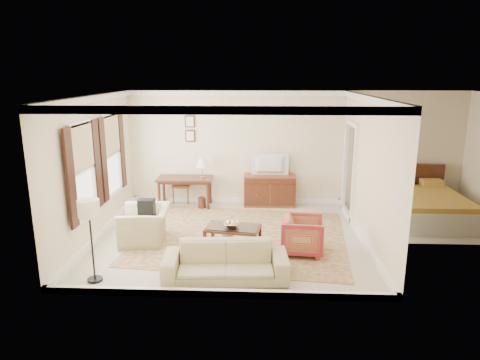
# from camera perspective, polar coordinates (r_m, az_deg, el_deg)

# --- Properties ---
(room_shell) EXTENTS (5.51, 5.01, 2.91)m
(room_shell) POSITION_cam_1_polar(r_m,az_deg,el_deg) (8.41, -1.47, 8.27)
(room_shell) COLOR beige
(room_shell) RESTS_ON ground
(annex_bedroom) EXTENTS (3.00, 2.70, 2.90)m
(annex_bedroom) POSITION_cam_1_polar(r_m,az_deg,el_deg) (10.69, 23.90, -3.35)
(annex_bedroom) COLOR beige
(annex_bedroom) RESTS_ON ground
(window_front) EXTENTS (0.12, 1.56, 1.80)m
(window_front) POSITION_cam_1_polar(r_m,az_deg,el_deg) (8.51, -20.23, 1.18)
(window_front) COLOR #CCB284
(window_front) RESTS_ON room_shell
(window_rear) EXTENTS (0.12, 1.56, 1.80)m
(window_rear) POSITION_cam_1_polar(r_m,az_deg,el_deg) (9.97, -16.76, 3.26)
(window_rear) COLOR #CCB284
(window_rear) RESTS_ON room_shell
(doorway) EXTENTS (0.10, 1.12, 2.25)m
(doorway) POSITION_cam_1_polar(r_m,az_deg,el_deg) (10.32, 14.37, 1.08)
(doorway) COLOR white
(doorway) RESTS_ON room_shell
(rug) EXTENTS (4.58, 4.05, 0.01)m
(rug) POSITION_cam_1_polar(r_m,az_deg,el_deg) (9.01, 0.22, -7.50)
(rug) COLOR #5F2A1F
(rug) RESTS_ON room_shell
(writing_desk) EXTENTS (1.38, 0.69, 0.75)m
(writing_desk) POSITION_cam_1_polar(r_m,az_deg,el_deg) (10.90, -7.35, -0.24)
(writing_desk) COLOR #492214
(writing_desk) RESTS_ON room_shell
(desk_chair) EXTENTS (0.46, 0.46, 1.05)m
(desk_chair) POSITION_cam_1_polar(r_m,az_deg,el_deg) (11.29, -7.80, -0.37)
(desk_chair) COLOR brown
(desk_chair) RESTS_ON room_shell
(desk_lamp) EXTENTS (0.32, 0.32, 0.50)m
(desk_lamp) POSITION_cam_1_polar(r_m,az_deg,el_deg) (10.75, -5.03, 1.60)
(desk_lamp) COLOR silver
(desk_lamp) RESTS_ON writing_desk
(framed_prints) EXTENTS (0.25, 0.04, 0.68)m
(framed_prints) POSITION_cam_1_polar(r_m,az_deg,el_deg) (11.04, -6.69, 6.83)
(framed_prints) COLOR #492214
(framed_prints) RESTS_ON room_shell
(sideboard) EXTENTS (1.30, 0.50, 0.80)m
(sideboard) POSITION_cam_1_polar(r_m,az_deg,el_deg) (10.96, 3.96, -1.38)
(sideboard) COLOR brown
(sideboard) RESTS_ON room_shell
(tv) EXTENTS (0.89, 0.51, 0.12)m
(tv) POSITION_cam_1_polar(r_m,az_deg,el_deg) (10.75, 4.04, 2.95)
(tv) COLOR black
(tv) RESTS_ON sideboard
(coffee_table) EXTENTS (1.12, 0.77, 0.44)m
(coffee_table) POSITION_cam_1_polar(r_m,az_deg,el_deg) (8.36, -0.94, -6.86)
(coffee_table) COLOR #492214
(coffee_table) RESTS_ON room_shell
(fruit_bowl) EXTENTS (0.42, 0.42, 0.10)m
(fruit_bowl) POSITION_cam_1_polar(r_m,az_deg,el_deg) (8.30, -1.16, -5.87)
(fruit_bowl) COLOR silver
(fruit_bowl) RESTS_ON coffee_table
(book_a) EXTENTS (0.28, 0.09, 0.38)m
(book_a) POSITION_cam_1_polar(r_m,az_deg,el_deg) (8.49, -2.31, -7.72)
(book_a) COLOR brown
(book_a) RESTS_ON coffee_table
(book_b) EXTENTS (0.21, 0.22, 0.38)m
(book_b) POSITION_cam_1_polar(r_m,az_deg,el_deg) (8.28, -0.03, -8.32)
(book_b) COLOR brown
(book_b) RESTS_ON coffee_table
(striped_armchair) EXTENTS (0.78, 0.83, 0.78)m
(striped_armchair) POSITION_cam_1_polar(r_m,az_deg,el_deg) (8.19, 8.35, -7.04)
(striped_armchair) COLOR maroon
(striped_armchair) RESTS_ON room_shell
(club_armchair) EXTENTS (0.80, 1.14, 0.94)m
(club_armchair) POSITION_cam_1_polar(r_m,az_deg,el_deg) (8.83, -12.59, -5.13)
(club_armchair) COLOR tan
(club_armchair) RESTS_ON room_shell
(backpack) EXTENTS (0.23, 0.33, 0.40)m
(backpack) POSITION_cam_1_polar(r_m,az_deg,el_deg) (8.78, -12.35, -3.53)
(backpack) COLOR black
(backpack) RESTS_ON club_armchair
(sofa) EXTENTS (2.08, 0.73, 0.80)m
(sofa) POSITION_cam_1_polar(r_m,az_deg,el_deg) (7.14, -1.96, -10.12)
(sofa) COLOR tan
(sofa) RESTS_ON room_shell
(floor_lamp) EXTENTS (0.34, 0.34, 1.39)m
(floor_lamp) POSITION_cam_1_polar(r_m,az_deg,el_deg) (7.20, -19.47, -4.36)
(floor_lamp) COLOR black
(floor_lamp) RESTS_ON room_shell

